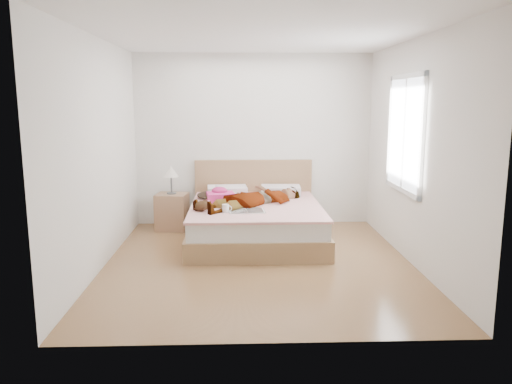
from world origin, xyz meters
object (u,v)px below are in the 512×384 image
at_px(bed, 256,220).
at_px(towel, 220,195).
at_px(coffee_mug, 226,208).
at_px(woman, 254,195).
at_px(magazine, 247,211).
at_px(phone, 218,187).
at_px(plush_toy, 202,205).
at_px(nightstand, 172,209).

relative_size(bed, towel, 5.01).
xyz_separation_m(towel, coffee_mug, (0.09, -0.74, -0.03)).
relative_size(woman, magazine, 3.62).
bearing_deg(phone, magazine, -104.26).
distance_m(magazine, plush_toy, 0.57).
bearing_deg(woman, phone, -167.36).
height_order(phone, nightstand, nightstand).
bearing_deg(woman, coffee_mug, -74.17).
relative_size(woman, phone, 19.58).
height_order(woman, towel, woman).
bearing_deg(magazine, bed, 75.66).
height_order(woman, magazine, woman).
bearing_deg(bed, magazine, -104.34).
distance_m(bed, coffee_mug, 0.74).
xyz_separation_m(woman, coffee_mug, (-0.37, -0.51, -0.07)).
xyz_separation_m(magazine, coffee_mug, (-0.26, -0.05, 0.04)).
xyz_separation_m(phone, towel, (0.04, -0.18, -0.09)).
relative_size(phone, plush_toy, 0.33).
height_order(phone, bed, bed).
bearing_deg(plush_toy, nightstand, 116.53).
xyz_separation_m(woman, bed, (0.03, 0.05, -0.35)).
bearing_deg(magazine, nightstand, 134.70).
bearing_deg(coffee_mug, magazine, 10.06).
bearing_deg(phone, coffee_mug, -120.42).
height_order(towel, magazine, towel).
height_order(coffee_mug, nightstand, nightstand).
distance_m(phone, magazine, 0.97).
bearing_deg(nightstand, plush_toy, -63.47).
xyz_separation_m(woman, magazine, (-0.11, -0.47, -0.11)).
bearing_deg(plush_toy, towel, 72.02).
distance_m(phone, bed, 0.75).
height_order(woman, nightstand, nightstand).
bearing_deg(phone, nightstand, 122.86).
relative_size(towel, plush_toy, 1.55).
bearing_deg(phone, woman, -77.36).
xyz_separation_m(towel, magazine, (0.35, -0.69, -0.07)).
xyz_separation_m(woman, towel, (-0.46, 0.22, -0.04)).
bearing_deg(bed, woman, -119.83).
xyz_separation_m(bed, plush_toy, (-0.70, -0.47, 0.31)).
distance_m(woman, towel, 0.51).
bearing_deg(towel, bed, -20.04).
xyz_separation_m(bed, coffee_mug, (-0.39, -0.56, 0.29)).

